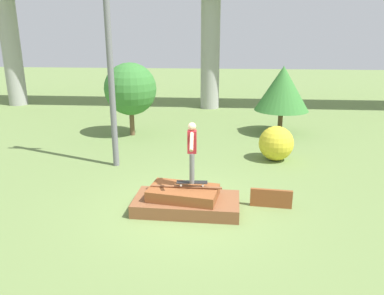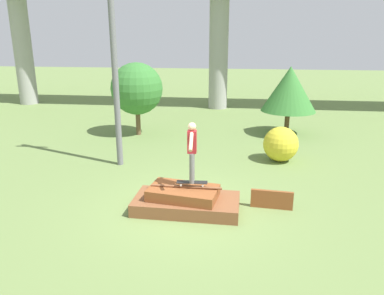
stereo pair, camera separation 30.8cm
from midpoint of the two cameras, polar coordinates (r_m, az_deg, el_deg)
The scene contains 9 objects.
ground_plane at distance 9.71m, azimuth -1.76°, elevation -9.48°, with size 80.00×80.00×0.00m, color olive.
scrap_pile at distance 9.60m, azimuth -1.91°, elevation -8.11°, with size 2.69×1.38×0.67m.
scrap_plank_loose at distance 9.93m, azimuth 11.08°, elevation -7.62°, with size 1.07×0.18×0.49m.
skateboard at distance 9.44m, azimuth -0.94°, elevation -5.34°, with size 0.79×0.25×0.09m.
skater at distance 9.13m, azimuth -0.97°, elevation -0.16°, with size 0.23×1.18×1.53m.
utility_pole at distance 12.39m, azimuth -13.20°, elevation 14.00°, with size 1.30×0.20×7.29m.
tree_behind_left at distance 16.46m, azimuth -9.90°, elevation 8.76°, with size 2.24×2.24×3.16m.
tree_behind_right at distance 16.93m, azimuth 13.12°, elevation 8.74°, with size 2.38×2.38×2.99m.
bush_yellow_flowering at distance 13.48m, azimuth 12.07°, elevation 0.63°, with size 1.22×1.22×1.22m.
Camera 1 is at (0.90, -8.64, 4.33)m, focal length 35.00 mm.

